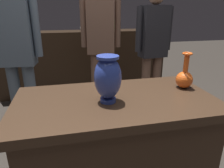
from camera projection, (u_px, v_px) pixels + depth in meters
name	position (u px, v px, depth m)	size (l,w,h in m)	color
display_plinth	(115.00, 153.00, 1.37)	(1.20, 0.64, 0.80)	#382619
back_display_shelf	(84.00, 62.00, 3.35)	(2.60, 0.40, 0.99)	black
vase_centerpiece	(108.00, 78.00, 1.14)	(0.15, 0.15, 0.27)	#2D429E
vase_tall_behind	(184.00, 77.00, 1.38)	(0.11, 0.11, 0.24)	#E55B1E
shelf_vase_far_right	(147.00, 25.00, 3.33)	(0.06, 0.06, 0.17)	gray
shelf_vase_center	(82.00, 27.00, 3.21)	(0.07, 0.07, 0.16)	gray
shelf_vase_right	(114.00, 27.00, 3.34)	(0.07, 0.07, 0.16)	#477A38
visitor_near_right	(153.00, 45.00, 2.49)	(0.47, 0.21, 1.53)	brown
visitor_near_left	(16.00, 49.00, 1.90)	(0.47, 0.22, 1.63)	slate
visitor_center_back	(101.00, 41.00, 2.46)	(0.46, 0.24, 1.61)	brown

